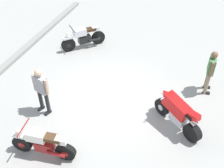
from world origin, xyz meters
TOP-DOWN VIEW (x-y plane):
  - ground_plane at (0.00, 0.00)m, footprint 40.00×40.00m
  - curb_edge at (0.00, 4.60)m, footprint 14.00×0.30m
  - motorcycle_red_sportbike at (-0.41, -2.60)m, footprint 1.28×1.70m
  - motorcycle_silver_cruiser at (2.86, 2.19)m, footprint 1.60×1.53m
  - motorcycle_cream_vintage at (-2.87, 0.79)m, footprint 0.70×1.95m
  - person_in_green_shirt at (1.71, -3.33)m, footprint 0.66×0.32m
  - person_in_gray_shirt at (-1.29, 1.72)m, footprint 0.42×0.67m

SIDE VIEW (x-z plane):
  - ground_plane at x=0.00m, z-range 0.00..0.00m
  - curb_edge at x=0.00m, z-range 0.00..0.15m
  - motorcycle_cream_vintage at x=-2.87m, z-range -0.05..1.02m
  - motorcycle_silver_cruiser at x=2.86m, z-range -0.02..1.06m
  - motorcycle_red_sportbike at x=-0.41m, z-range 0.02..1.17m
  - person_in_green_shirt at x=1.71m, z-range 0.13..1.84m
  - person_in_gray_shirt at x=-1.29m, z-range 0.14..1.89m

